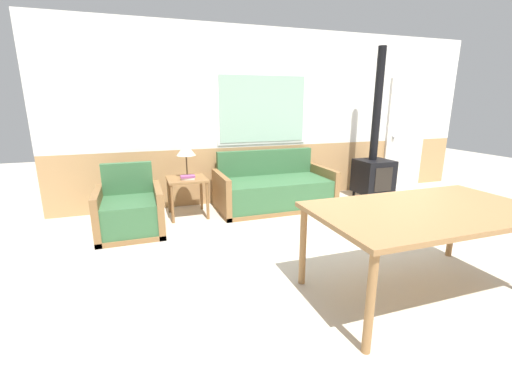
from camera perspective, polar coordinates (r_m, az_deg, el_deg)
The scene contains 10 objects.
ground_plane at distance 3.85m, azimuth 19.94°, elevation -10.64°, with size 16.00×16.00×0.00m, color beige.
wall_back at distance 5.75m, azimuth 4.21°, elevation 12.42°, with size 7.20×0.09×2.70m.
couch at distance 5.28m, azimuth 2.99°, elevation 0.20°, with size 1.75×0.90×0.85m.
armchair at distance 4.53m, azimuth -20.26°, elevation -3.28°, with size 0.78×0.80×0.84m.
side_table at distance 4.92m, azimuth -11.44°, elevation 1.25°, with size 0.54×0.54×0.56m.
table_lamp at distance 4.93m, azimuth -11.60°, elevation 6.79°, with size 0.27×0.27×0.48m.
book_stack at distance 4.80m, azimuth -11.31°, elevation 2.40°, with size 0.20×0.15×0.06m.
dining_table at distance 3.12m, azimuth 26.60°, elevation -3.60°, with size 1.86×1.06×0.76m.
wood_stove at distance 6.05m, azimuth 19.05°, elevation 4.21°, with size 0.54×0.52×2.43m.
entry_door at distance 7.12m, azimuth 23.63°, elevation 8.86°, with size 0.85×0.09×2.00m.
Camera 1 is at (-2.29, -2.65, 1.60)m, focal length 24.00 mm.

